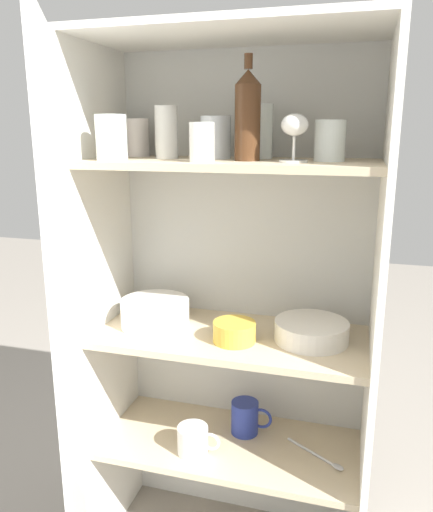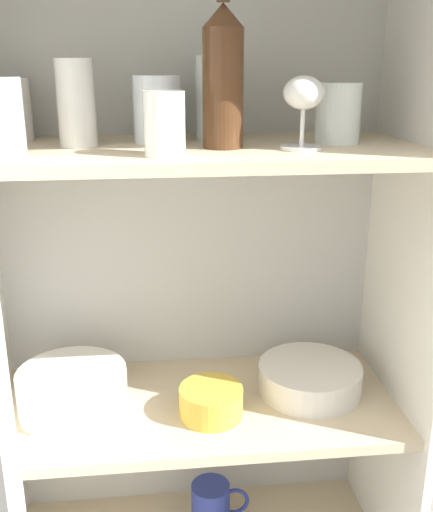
% 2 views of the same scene
% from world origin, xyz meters
% --- Properties ---
extents(cupboard_back_panel, '(0.80, 0.02, 1.53)m').
position_xyz_m(cupboard_back_panel, '(0.00, 0.35, 0.76)').
color(cupboard_back_panel, silver).
rests_on(cupboard_back_panel, ground_plane).
extents(cupboard_side_left, '(0.02, 0.38, 1.53)m').
position_xyz_m(cupboard_side_left, '(-0.39, 0.17, 0.76)').
color(cupboard_side_left, white).
rests_on(cupboard_side_left, ground_plane).
extents(cupboard_side_right, '(0.02, 0.38, 1.53)m').
position_xyz_m(cupboard_side_right, '(0.39, 0.17, 0.76)').
color(cupboard_side_right, white).
rests_on(cupboard_side_right, ground_plane).
extents(cupboard_top_panel, '(0.80, 0.38, 0.02)m').
position_xyz_m(cupboard_top_panel, '(0.00, 0.17, 1.54)').
color(cupboard_top_panel, white).
rests_on(cupboard_top_panel, cupboard_side_left).
extents(shelf_board_lower, '(0.77, 0.35, 0.02)m').
position_xyz_m(shelf_board_lower, '(0.00, 0.17, 0.37)').
color(shelf_board_lower, beige).
extents(shelf_board_middle, '(0.77, 0.35, 0.02)m').
position_xyz_m(shelf_board_middle, '(0.00, 0.17, 0.72)').
color(shelf_board_middle, beige).
extents(shelf_board_upper, '(0.77, 0.35, 0.02)m').
position_xyz_m(shelf_board_upper, '(0.00, 0.17, 1.22)').
color(shelf_board_upper, beige).
extents(cupboard_door, '(0.21, 0.36, 1.53)m').
position_xyz_m(cupboard_door, '(-0.31, -0.19, 0.76)').
color(cupboard_door, silver).
rests_on(cupboard_door, ground_plane).
extents(tumbler_glass_0, '(0.08, 0.08, 0.10)m').
position_xyz_m(tumbler_glass_0, '(0.25, 0.18, 1.28)').
color(tumbler_glass_0, white).
rests_on(tumbler_glass_0, shelf_board_upper).
extents(tumbler_glass_1, '(0.08, 0.08, 0.11)m').
position_xyz_m(tumbler_glass_1, '(-0.06, 0.22, 1.28)').
color(tumbler_glass_1, white).
rests_on(tumbler_glass_1, shelf_board_upper).
extents(tumbler_glass_2, '(0.08, 0.08, 0.15)m').
position_xyz_m(tumbler_glass_2, '(0.05, 0.26, 1.30)').
color(tumbler_glass_2, white).
rests_on(tumbler_glass_2, shelf_board_upper).
extents(tumbler_glass_3, '(0.06, 0.06, 0.10)m').
position_xyz_m(tumbler_glass_3, '(-0.05, 0.07, 1.27)').
color(tumbler_glass_3, white).
rests_on(tumbler_glass_3, shelf_board_upper).
extents(tumbler_glass_4, '(0.07, 0.07, 0.11)m').
position_xyz_m(tumbler_glass_4, '(-0.31, 0.27, 1.28)').
color(tumbler_glass_4, silver).
rests_on(tumbler_glass_4, shelf_board_upper).
extents(tumbler_glass_5, '(0.08, 0.08, 0.12)m').
position_xyz_m(tumbler_glass_5, '(-0.29, 0.06, 1.28)').
color(tumbler_glass_5, white).
rests_on(tumbler_glass_5, shelf_board_upper).
extents(tumbler_glass_6, '(0.06, 0.06, 0.14)m').
position_xyz_m(tumbler_glass_6, '(-0.19, 0.19, 1.30)').
color(tumbler_glass_6, white).
rests_on(tumbler_glass_6, shelf_board_upper).
extents(wine_glass_0, '(0.07, 0.07, 0.12)m').
position_xyz_m(wine_glass_0, '(0.17, 0.11, 1.30)').
color(wine_glass_0, white).
rests_on(wine_glass_0, shelf_board_upper).
extents(wine_bottle, '(0.07, 0.07, 0.26)m').
position_xyz_m(wine_bottle, '(0.05, 0.15, 1.34)').
color(wine_bottle, '#4C2D19').
rests_on(wine_bottle, shelf_board_upper).
extents(plate_stack_white, '(0.20, 0.20, 0.08)m').
position_xyz_m(plate_stack_white, '(-0.23, 0.17, 0.77)').
color(plate_stack_white, white).
rests_on(plate_stack_white, shelf_board_middle).
extents(mixing_bowl_large, '(0.20, 0.20, 0.06)m').
position_xyz_m(mixing_bowl_large, '(0.23, 0.19, 0.76)').
color(mixing_bowl_large, silver).
rests_on(mixing_bowl_large, shelf_board_middle).
extents(serving_bowl_small, '(0.12, 0.12, 0.06)m').
position_xyz_m(serving_bowl_small, '(0.02, 0.12, 0.76)').
color(serving_bowl_small, gold).
rests_on(serving_bowl_small, shelf_board_middle).
extents(coffee_mug_primary, '(0.13, 0.08, 0.10)m').
position_xyz_m(coffee_mug_primary, '(0.03, 0.23, 0.43)').
color(coffee_mug_primary, '#283893').
rests_on(coffee_mug_primary, shelf_board_lower).
extents(coffee_mug_extra_1, '(0.13, 0.09, 0.08)m').
position_xyz_m(coffee_mug_extra_1, '(-0.09, 0.09, 0.42)').
color(coffee_mug_extra_1, white).
rests_on(coffee_mug_extra_1, shelf_board_lower).
extents(serving_spoon, '(0.18, 0.12, 0.01)m').
position_xyz_m(serving_spoon, '(0.27, 0.17, 0.38)').
color(serving_spoon, silver).
rests_on(serving_spoon, shelf_board_lower).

